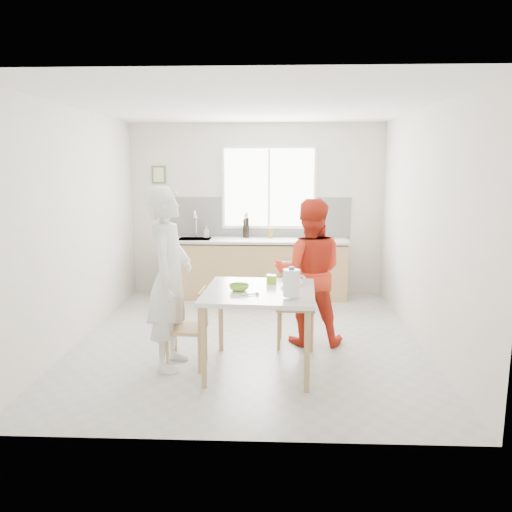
# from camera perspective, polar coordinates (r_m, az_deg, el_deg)

# --- Properties ---
(ground) EXTENTS (4.50, 4.50, 0.00)m
(ground) POSITION_cam_1_polar(r_m,az_deg,el_deg) (6.07, -0.81, -9.43)
(ground) COLOR #B7B7B2
(ground) RESTS_ON ground
(room_shell) EXTENTS (4.50, 4.50, 4.50)m
(room_shell) POSITION_cam_1_polar(r_m,az_deg,el_deg) (5.72, -0.85, 6.26)
(room_shell) COLOR silver
(room_shell) RESTS_ON ground
(window) EXTENTS (1.50, 0.06, 1.30)m
(window) POSITION_cam_1_polar(r_m,az_deg,el_deg) (7.93, 1.50, 7.82)
(window) COLOR white
(window) RESTS_ON room_shell
(backsplash) EXTENTS (3.00, 0.02, 0.65)m
(backsplash) POSITION_cam_1_polar(r_m,az_deg,el_deg) (7.99, 0.05, 4.42)
(backsplash) COLOR white
(backsplash) RESTS_ON room_shell
(picture_frame) EXTENTS (0.22, 0.03, 0.28)m
(picture_frame) POSITION_cam_1_polar(r_m,az_deg,el_deg) (8.15, -11.05, 9.11)
(picture_frame) COLOR #4F7B38
(picture_frame) RESTS_ON room_shell
(kitchen_counter) EXTENTS (2.84, 0.64, 1.37)m
(kitchen_counter) POSITION_cam_1_polar(r_m,az_deg,el_deg) (7.83, -0.07, -1.68)
(kitchen_counter) COLOR tan
(kitchen_counter) RESTS_ON ground
(dining_table) EXTENTS (1.14, 1.14, 0.83)m
(dining_table) POSITION_cam_1_polar(r_m,az_deg,el_deg) (4.98, 0.42, -4.85)
(dining_table) COLOR silver
(dining_table) RESTS_ON ground
(chair_left) EXTENTS (0.40, 0.40, 0.82)m
(chair_left) POSITION_cam_1_polar(r_m,az_deg,el_deg) (5.17, -7.27, -7.77)
(chair_left) COLOR tan
(chair_left) RESTS_ON ground
(chair_far) EXTENTS (0.46, 0.46, 0.94)m
(chair_far) POSITION_cam_1_polar(r_m,az_deg,el_deg) (5.81, 4.60, -5.01)
(chair_far) COLOR tan
(chair_far) RESTS_ON ground
(person_white) EXTENTS (0.48, 0.70, 1.86)m
(person_white) POSITION_cam_1_polar(r_m,az_deg,el_deg) (5.09, -9.85, -2.57)
(person_white) COLOR white
(person_white) RESTS_ON ground
(person_red) EXTENTS (0.85, 0.68, 1.68)m
(person_red) POSITION_cam_1_polar(r_m,az_deg,el_deg) (5.76, 6.09, -1.84)
(person_red) COLOR red
(person_red) RESTS_ON ground
(bowl_green) EXTENTS (0.21, 0.21, 0.06)m
(bowl_green) POSITION_cam_1_polar(r_m,az_deg,el_deg) (4.92, -1.96, -3.62)
(bowl_green) COLOR #72B529
(bowl_green) RESTS_ON dining_table
(bowl_white) EXTENTS (0.23, 0.23, 0.05)m
(bowl_white) POSITION_cam_1_polar(r_m,az_deg,el_deg) (5.17, 3.98, -2.99)
(bowl_white) COLOR silver
(bowl_white) RESTS_ON dining_table
(milk_jug) EXTENTS (0.22, 0.16, 0.28)m
(milk_jug) POSITION_cam_1_polar(r_m,az_deg,el_deg) (4.63, 4.11, -3.04)
(milk_jug) COLOR white
(milk_jug) RESTS_ON dining_table
(green_box) EXTENTS (0.11, 0.11, 0.09)m
(green_box) POSITION_cam_1_polar(r_m,az_deg,el_deg) (5.21, 1.79, -2.67)
(green_box) COLOR #97C52D
(green_box) RESTS_ON dining_table
(spoon) EXTENTS (0.16, 0.06, 0.01)m
(spoon) POSITION_cam_1_polar(r_m,az_deg,el_deg) (4.75, -0.78, -4.40)
(spoon) COLOR #A5A5AA
(spoon) RESTS_ON dining_table
(cutting_board) EXTENTS (0.37, 0.27, 0.01)m
(cutting_board) POSITION_cam_1_polar(r_m,az_deg,el_deg) (7.74, 7.24, 1.91)
(cutting_board) COLOR #75BF2C
(cutting_board) RESTS_ON kitchen_counter
(wine_bottle_a) EXTENTS (0.07, 0.07, 0.32)m
(wine_bottle_a) POSITION_cam_1_polar(r_m,az_deg,el_deg) (7.85, -1.03, 3.25)
(wine_bottle_a) COLOR black
(wine_bottle_a) RESTS_ON kitchen_counter
(wine_bottle_b) EXTENTS (0.07, 0.07, 0.30)m
(wine_bottle_b) POSITION_cam_1_polar(r_m,az_deg,el_deg) (7.88, -1.25, 3.20)
(wine_bottle_b) COLOR black
(wine_bottle_b) RESTS_ON kitchen_counter
(jar_amber) EXTENTS (0.06, 0.06, 0.16)m
(jar_amber) POSITION_cam_1_polar(r_m,az_deg,el_deg) (7.81, 1.69, 2.62)
(jar_amber) COLOR olive
(jar_amber) RESTS_ON kitchen_counter
(soap_bottle) EXTENTS (0.08, 0.09, 0.18)m
(soap_bottle) POSITION_cam_1_polar(r_m,az_deg,el_deg) (7.95, -5.68, 2.77)
(soap_bottle) COLOR #999999
(soap_bottle) RESTS_ON kitchen_counter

